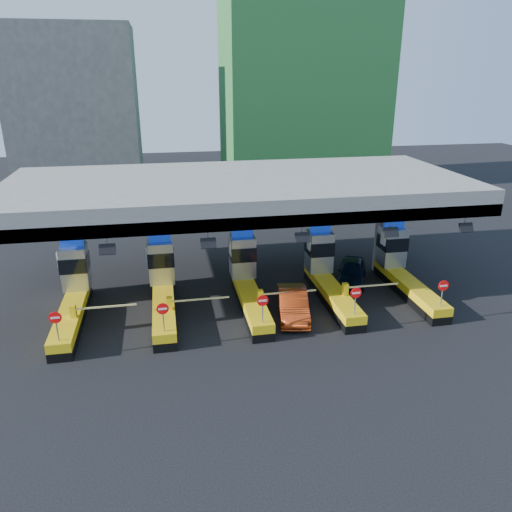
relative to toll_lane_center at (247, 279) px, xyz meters
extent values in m
plane|color=black|center=(0.00, -0.28, -1.40)|extent=(120.00, 120.00, 0.00)
cube|color=slate|center=(0.00, 2.72, 4.85)|extent=(28.00, 12.00, 1.50)
cube|color=#4C4C49|center=(0.00, -2.98, 4.45)|extent=(28.00, 0.60, 0.70)
cube|color=slate|center=(-10.00, 2.72, 1.35)|extent=(1.00, 1.00, 5.50)
cube|color=slate|center=(0.00, 2.72, 1.35)|extent=(1.00, 1.00, 5.50)
cube|color=slate|center=(10.00, 2.72, 1.35)|extent=(1.00, 1.00, 5.50)
cylinder|color=slate|center=(-7.50, -2.98, 3.85)|extent=(0.06, 0.06, 0.50)
cube|color=black|center=(-7.50, -3.18, 3.50)|extent=(0.80, 0.38, 0.54)
cylinder|color=slate|center=(-2.50, -2.98, 3.85)|extent=(0.06, 0.06, 0.50)
cube|color=black|center=(-2.50, -3.18, 3.50)|extent=(0.80, 0.38, 0.54)
cylinder|color=slate|center=(2.50, -2.98, 3.85)|extent=(0.06, 0.06, 0.50)
cube|color=black|center=(2.50, -3.18, 3.50)|extent=(0.80, 0.38, 0.54)
cylinder|color=slate|center=(7.50, -2.98, 3.85)|extent=(0.06, 0.06, 0.50)
cube|color=black|center=(7.50, -3.18, 3.50)|extent=(0.80, 0.38, 0.54)
cylinder|color=slate|center=(12.00, -2.98, 3.85)|extent=(0.06, 0.06, 0.50)
cube|color=black|center=(12.00, -3.18, 3.50)|extent=(0.80, 0.38, 0.54)
cube|color=black|center=(-10.00, -1.28, -1.15)|extent=(1.20, 8.00, 0.50)
cube|color=#E5B70C|center=(-10.00, -1.28, -0.65)|extent=(1.20, 8.00, 0.50)
cube|color=#9EA3A8|center=(-10.00, 1.52, 0.90)|extent=(1.50, 1.50, 2.60)
cube|color=black|center=(-10.00, 1.50, 1.20)|extent=(1.56, 1.56, 0.90)
cube|color=#0C2DBF|center=(-10.00, 1.52, 2.48)|extent=(1.30, 0.35, 0.55)
cube|color=white|center=(-10.80, 1.22, 1.60)|extent=(0.06, 0.70, 0.90)
cylinder|color=slate|center=(-10.00, -4.88, 0.25)|extent=(0.07, 0.07, 1.30)
cylinder|color=red|center=(-10.00, -4.91, 0.85)|extent=(0.60, 0.04, 0.60)
cube|color=white|center=(-10.00, -4.93, 0.85)|extent=(0.42, 0.02, 0.10)
cube|color=#E5B70C|center=(-9.65, -2.48, -0.05)|extent=(0.30, 0.35, 0.70)
cube|color=white|center=(-8.00, -2.48, 0.05)|extent=(3.20, 0.08, 0.08)
cube|color=black|center=(-5.00, -1.28, -1.15)|extent=(1.20, 8.00, 0.50)
cube|color=#E5B70C|center=(-5.00, -1.28, -0.65)|extent=(1.20, 8.00, 0.50)
cube|color=#9EA3A8|center=(-5.00, 1.52, 0.90)|extent=(1.50, 1.50, 2.60)
cube|color=black|center=(-5.00, 1.50, 1.20)|extent=(1.56, 1.56, 0.90)
cube|color=#0C2DBF|center=(-5.00, 1.52, 2.48)|extent=(1.30, 0.35, 0.55)
cube|color=white|center=(-5.80, 1.22, 1.60)|extent=(0.06, 0.70, 0.90)
cylinder|color=slate|center=(-5.00, -4.88, 0.25)|extent=(0.07, 0.07, 1.30)
cylinder|color=red|center=(-5.00, -4.91, 0.85)|extent=(0.60, 0.04, 0.60)
cube|color=white|center=(-5.00, -4.93, 0.85)|extent=(0.42, 0.02, 0.10)
cube|color=#E5B70C|center=(-4.65, -2.48, -0.05)|extent=(0.30, 0.35, 0.70)
cube|color=white|center=(-3.00, -2.48, 0.05)|extent=(3.20, 0.08, 0.08)
cube|color=black|center=(0.00, -1.28, -1.15)|extent=(1.20, 8.00, 0.50)
cube|color=#E5B70C|center=(0.00, -1.28, -0.65)|extent=(1.20, 8.00, 0.50)
cube|color=#9EA3A8|center=(0.00, 1.52, 0.90)|extent=(1.50, 1.50, 2.60)
cube|color=black|center=(0.00, 1.50, 1.20)|extent=(1.56, 1.56, 0.90)
cube|color=#0C2DBF|center=(0.00, 1.52, 2.48)|extent=(1.30, 0.35, 0.55)
cube|color=white|center=(-0.80, 1.22, 1.60)|extent=(0.06, 0.70, 0.90)
cylinder|color=slate|center=(0.00, -4.88, 0.25)|extent=(0.07, 0.07, 1.30)
cylinder|color=red|center=(0.00, -4.91, 0.85)|extent=(0.60, 0.04, 0.60)
cube|color=white|center=(0.00, -4.93, 0.85)|extent=(0.42, 0.02, 0.10)
cube|color=#E5B70C|center=(0.35, -2.48, -0.05)|extent=(0.30, 0.35, 0.70)
cube|color=white|center=(2.00, -2.48, 0.05)|extent=(3.20, 0.08, 0.08)
cube|color=black|center=(5.00, -1.28, -1.15)|extent=(1.20, 8.00, 0.50)
cube|color=#E5B70C|center=(5.00, -1.28, -0.65)|extent=(1.20, 8.00, 0.50)
cube|color=#9EA3A8|center=(5.00, 1.52, 0.90)|extent=(1.50, 1.50, 2.60)
cube|color=black|center=(5.00, 1.50, 1.20)|extent=(1.56, 1.56, 0.90)
cube|color=#0C2DBF|center=(5.00, 1.52, 2.48)|extent=(1.30, 0.35, 0.55)
cube|color=white|center=(4.20, 1.22, 1.60)|extent=(0.06, 0.70, 0.90)
cylinder|color=slate|center=(5.00, -4.88, 0.25)|extent=(0.07, 0.07, 1.30)
cylinder|color=red|center=(5.00, -4.91, 0.85)|extent=(0.60, 0.04, 0.60)
cube|color=white|center=(5.00, -4.93, 0.85)|extent=(0.42, 0.02, 0.10)
cube|color=#E5B70C|center=(5.35, -2.48, -0.05)|extent=(0.30, 0.35, 0.70)
cube|color=white|center=(7.00, -2.48, 0.05)|extent=(3.20, 0.08, 0.08)
cube|color=black|center=(10.00, -1.28, -1.15)|extent=(1.20, 8.00, 0.50)
cube|color=#E5B70C|center=(10.00, -1.28, -0.65)|extent=(1.20, 8.00, 0.50)
cube|color=#9EA3A8|center=(10.00, 1.52, 0.90)|extent=(1.50, 1.50, 2.60)
cube|color=black|center=(10.00, 1.50, 1.20)|extent=(1.56, 1.56, 0.90)
cube|color=#0C2DBF|center=(10.00, 1.52, 2.48)|extent=(1.30, 0.35, 0.55)
cube|color=white|center=(9.20, 1.22, 1.60)|extent=(0.06, 0.70, 0.90)
cylinder|color=slate|center=(10.00, -4.88, 0.25)|extent=(0.07, 0.07, 1.30)
cylinder|color=red|center=(10.00, -4.91, 0.85)|extent=(0.60, 0.04, 0.60)
cube|color=white|center=(10.00, -4.93, 0.85)|extent=(0.42, 0.02, 0.10)
cube|color=#E5B70C|center=(10.35, -2.48, -0.05)|extent=(0.30, 0.35, 0.70)
cube|color=white|center=(12.00, -2.48, 0.05)|extent=(3.20, 0.08, 0.08)
cube|color=#1E5926|center=(12.00, 31.72, 12.60)|extent=(18.00, 12.00, 28.00)
cube|color=#4C4C49|center=(-14.00, 35.72, 7.60)|extent=(14.00, 10.00, 18.00)
imported|color=black|center=(7.29, 1.42, -0.66)|extent=(3.38, 4.68, 1.48)
imported|color=#932B0B|center=(2.22, -2.60, -0.64)|extent=(2.36, 4.77, 1.50)
camera|label=1|loc=(-4.57, -27.30, 11.82)|focal=35.00mm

